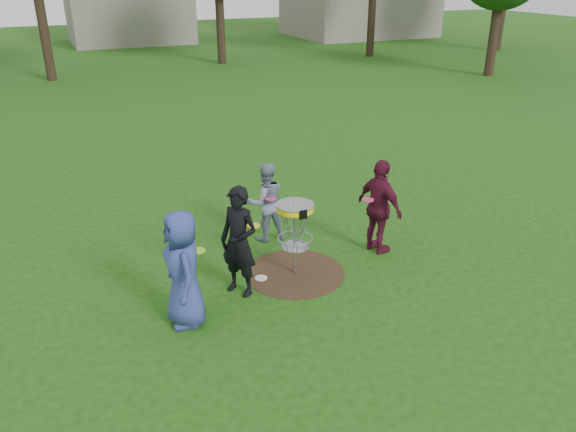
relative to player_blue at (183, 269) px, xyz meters
name	(u,v)px	position (x,y,z in m)	size (l,w,h in m)	color
ground	(295,273)	(2.14, 0.68, -0.93)	(100.00, 100.00, 0.00)	#19470F
dirt_patch	(295,273)	(2.14, 0.68, -0.92)	(1.80, 1.80, 0.01)	#47331E
player_blue	(183,269)	(0.00, 0.00, 0.00)	(0.91, 0.59, 1.85)	#313F88
player_black	(239,242)	(1.05, 0.48, 0.01)	(0.69, 0.45, 1.88)	black
player_grey	(266,202)	(2.19, 2.18, -0.13)	(0.78, 0.61, 1.60)	gray
player_maroon	(380,207)	(3.95, 0.82, -0.01)	(1.07, 0.45, 1.83)	#56132A
disc_on_grass	(261,278)	(1.51, 0.74, -0.92)	(0.22, 0.22, 0.02)	silver
disc_golf_basket	(295,222)	(2.14, 0.68, 0.09)	(0.66, 0.67, 1.38)	#9EA0A5
held_discs	(277,217)	(1.86, 0.83, 0.17)	(3.62, 2.04, 0.19)	#9AED1A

